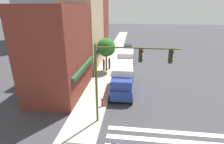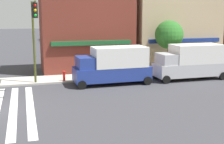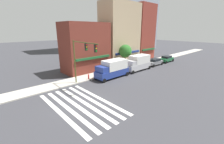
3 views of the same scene
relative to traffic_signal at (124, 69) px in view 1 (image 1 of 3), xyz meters
The scene contains 10 objects.
storefront_row 16.33m from the traffic_signal, 26.45° to the left, with size 25.06×5.30×14.27m.
traffic_signal is the anchor object (origin of this frame).
box_truck_blue 6.92m from the traffic_signal, ahead, with size 6.24×2.42×3.04m.
box_truck_silver 13.52m from the traffic_signal, ahead, with size 6.21×2.42×3.04m.
sedan_grey 19.82m from the traffic_signal, ahead, with size 4.44×2.02×1.59m.
sedan_green 25.29m from the traffic_signal, ahead, with size 4.43×2.02×1.59m.
pedestrian_green_top 14.21m from the traffic_signal, 12.39° to the left, with size 0.32×0.32×1.77m.
pedestrian_red_jacket 13.66m from the traffic_signal, 16.26° to the left, with size 0.32×0.32×1.77m.
fire_hydrant 5.27m from the traffic_signal, 42.71° to the left, with size 0.24×0.24×0.84m.
street_tree 12.85m from the traffic_signal, 14.69° to the left, with size 2.67×2.67×4.90m.
Camera 1 is at (-9.04, 3.72, 9.05)m, focal length 28.00 mm.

